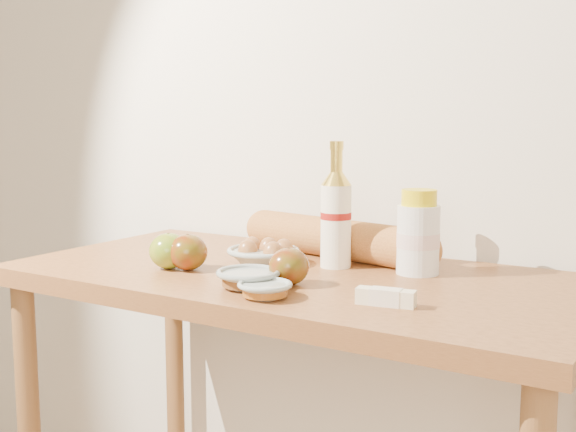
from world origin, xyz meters
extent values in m
cube|color=beige|center=(0.00, 1.51, 1.30)|extent=(3.50, 0.02, 2.60)
cube|color=#995F31|center=(0.00, 1.18, 0.88)|extent=(1.20, 0.60, 0.04)
cylinder|color=brown|center=(-0.55, 1.43, 0.43)|extent=(0.05, 0.05, 0.86)
cylinder|color=white|center=(0.05, 1.26, 0.99)|extent=(0.07, 0.07, 0.18)
cylinder|color=maroon|center=(0.05, 1.26, 1.01)|extent=(0.07, 0.07, 0.01)
cone|color=gold|center=(0.05, 1.26, 1.09)|extent=(0.07, 0.07, 0.03)
cylinder|color=gold|center=(0.05, 1.26, 1.13)|extent=(0.03, 0.03, 0.05)
cylinder|color=gold|center=(0.05, 1.26, 1.16)|extent=(0.03, 0.03, 0.02)
cylinder|color=silver|center=(0.22, 1.29, 0.97)|extent=(0.10, 0.10, 0.14)
cylinder|color=beige|center=(0.22, 1.29, 0.97)|extent=(0.10, 0.10, 0.03)
cylinder|color=yellow|center=(0.22, 1.29, 1.06)|extent=(0.08, 0.08, 0.03)
torus|color=#98A6A1|center=(-0.10, 1.20, 0.93)|extent=(0.18, 0.18, 0.01)
ellipsoid|color=brown|center=(-0.12, 1.18, 0.93)|extent=(0.05, 0.05, 0.06)
ellipsoid|color=brown|center=(-0.06, 1.19, 0.93)|extent=(0.05, 0.05, 0.06)
ellipsoid|color=brown|center=(-0.10, 1.23, 0.93)|extent=(0.05, 0.05, 0.06)
ellipsoid|color=brown|center=(-0.14, 1.22, 0.93)|extent=(0.05, 0.05, 0.06)
ellipsoid|color=brown|center=(-0.06, 1.23, 0.93)|extent=(0.05, 0.05, 0.06)
cylinder|color=#C37E3B|center=(0.00, 1.35, 0.95)|extent=(0.46, 0.17, 0.09)
sphere|color=#C37E3B|center=(-0.22, 1.40, 0.95)|extent=(0.11, 0.11, 0.09)
sphere|color=#C37E3B|center=(0.22, 1.31, 0.95)|extent=(0.11, 0.11, 0.09)
ellipsoid|color=olive|center=(-0.24, 1.06, 0.94)|extent=(0.10, 0.10, 0.08)
cylinder|color=#483118|center=(-0.24, 1.06, 0.97)|extent=(0.01, 0.01, 0.01)
ellipsoid|color=#800706|center=(-0.20, 1.07, 0.94)|extent=(0.10, 0.10, 0.08)
cylinder|color=#452D17|center=(-0.20, 1.07, 0.97)|extent=(0.01, 0.01, 0.01)
ellipsoid|color=maroon|center=(0.05, 1.07, 0.94)|extent=(0.09, 0.09, 0.07)
cylinder|color=#462C17|center=(0.05, 1.07, 0.97)|extent=(0.01, 0.01, 0.01)
torus|color=gray|center=(0.00, 1.01, 0.93)|extent=(0.14, 0.14, 0.01)
cylinder|color=brown|center=(0.00, 1.01, 0.92)|extent=(0.12, 0.12, 0.02)
torus|color=#98A69F|center=(0.07, 0.96, 0.92)|extent=(0.13, 0.13, 0.01)
cylinder|color=brown|center=(0.07, 0.96, 0.91)|extent=(0.11, 0.11, 0.02)
cube|color=beige|center=(0.27, 1.03, 0.91)|extent=(0.10, 0.04, 0.03)
cube|color=beige|center=(0.27, 1.03, 0.91)|extent=(0.06, 0.04, 0.03)
camera|label=1|loc=(0.76, -0.08, 1.22)|focal=45.00mm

